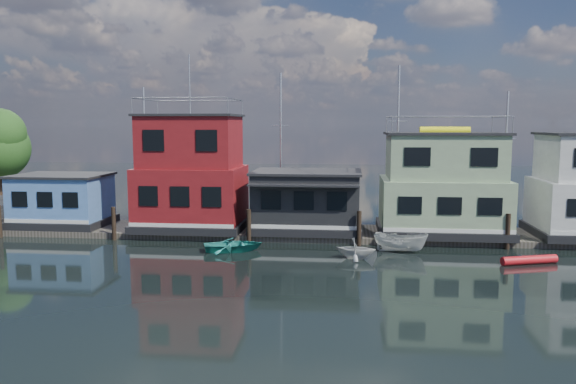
# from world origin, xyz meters

# --- Properties ---
(ground) EXTENTS (160.00, 160.00, 0.00)m
(ground) POSITION_xyz_m (0.00, 0.00, 0.00)
(ground) COLOR black
(ground) RESTS_ON ground
(dock) EXTENTS (48.00, 5.00, 0.40)m
(dock) POSITION_xyz_m (0.00, 12.00, 0.20)
(dock) COLOR #595147
(dock) RESTS_ON ground
(houseboat_blue) EXTENTS (6.40, 4.90, 3.66)m
(houseboat_blue) POSITION_xyz_m (-18.00, 12.00, 2.21)
(houseboat_blue) COLOR black
(houseboat_blue) RESTS_ON dock
(houseboat_red) EXTENTS (7.40, 5.90, 11.86)m
(houseboat_red) POSITION_xyz_m (-8.50, 12.00, 4.10)
(houseboat_red) COLOR black
(houseboat_red) RESTS_ON dock
(houseboat_dark) EXTENTS (7.40, 6.10, 4.06)m
(houseboat_dark) POSITION_xyz_m (-0.50, 11.98, 2.42)
(houseboat_dark) COLOR black
(houseboat_dark) RESTS_ON dock
(houseboat_green) EXTENTS (8.40, 5.90, 7.03)m
(houseboat_green) POSITION_xyz_m (8.50, 12.00, 3.55)
(houseboat_green) COLOR black
(houseboat_green) RESTS_ON dock
(pilings) EXTENTS (42.28, 0.28, 2.20)m
(pilings) POSITION_xyz_m (-0.33, 9.20, 1.10)
(pilings) COLOR #2D2116
(pilings) RESTS_ON ground
(background_masts) EXTENTS (36.40, 0.16, 12.00)m
(background_masts) POSITION_xyz_m (4.76, 18.00, 5.55)
(background_masts) COLOR silver
(background_masts) RESTS_ON ground
(motorboat) EXTENTS (3.41, 1.92, 1.24)m
(motorboat) POSITION_xyz_m (5.43, 7.63, 0.62)
(motorboat) COLOR silver
(motorboat) RESTS_ON ground
(dinghy_white) EXTENTS (2.49, 2.22, 1.19)m
(dinghy_white) POSITION_xyz_m (2.75, 5.76, 0.59)
(dinghy_white) COLOR silver
(dinghy_white) RESTS_ON ground
(red_kayak) EXTENTS (3.23, 1.45, 0.48)m
(red_kayak) POSITION_xyz_m (12.17, 5.50, 0.24)
(red_kayak) COLOR red
(red_kayak) RESTS_ON ground
(dinghy_teal) EXTENTS (4.13, 3.49, 0.73)m
(dinghy_teal) POSITION_xyz_m (-4.55, 6.90, 0.36)
(dinghy_teal) COLOR teal
(dinghy_teal) RESTS_ON ground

